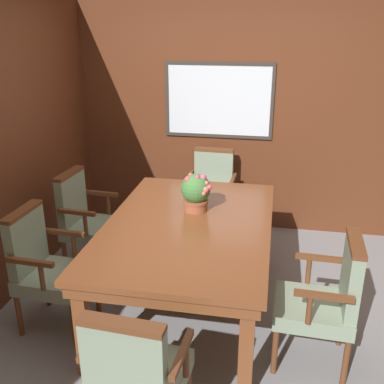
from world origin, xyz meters
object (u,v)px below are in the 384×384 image
(chair_right_near, at_px, (326,298))
(chair_left_near, at_px, (46,265))
(chair_left_far, at_px, (87,218))
(chair_head_far, at_px, (211,191))
(dining_table, at_px, (188,233))
(chair_head_near, at_px, (136,376))
(potted_plant, at_px, (196,191))

(chair_right_near, relative_size, chair_left_near, 1.00)
(chair_left_far, relative_size, chair_head_far, 1.00)
(chair_left_far, height_order, chair_left_near, same)
(dining_table, distance_m, chair_head_near, 1.38)
(chair_head_near, relative_size, chair_right_near, 1.00)
(dining_table, xyz_separation_m, potted_plant, (0.01, 0.26, 0.25))
(dining_table, bearing_deg, chair_left_far, 156.86)
(dining_table, bearing_deg, chair_left_near, -157.93)
(chair_left_far, xyz_separation_m, chair_left_near, (0.04, -0.86, 0.00))
(dining_table, distance_m, chair_head_far, 1.37)
(potted_plant, bearing_deg, dining_table, -92.98)
(dining_table, height_order, potted_plant, potted_plant)
(dining_table, height_order, chair_left_far, chair_left_far)
(chair_left_far, height_order, potted_plant, potted_plant)
(dining_table, relative_size, chair_left_far, 2.05)
(chair_right_near, distance_m, chair_left_near, 2.04)
(dining_table, distance_m, chair_left_near, 1.11)
(potted_plant, bearing_deg, chair_left_far, 169.67)
(potted_plant, bearing_deg, chair_head_near, -90.77)
(chair_head_far, bearing_deg, chair_left_far, -136.34)
(chair_right_near, xyz_separation_m, potted_plant, (-1.01, 0.72, 0.41))
(chair_left_far, xyz_separation_m, chair_head_far, (1.04, 0.91, 0.00))
(chair_head_near, distance_m, chair_left_near, 1.39)
(chair_head_far, distance_m, chair_left_near, 2.03)
(potted_plant, bearing_deg, chair_right_near, -35.34)
(potted_plant, bearing_deg, chair_head_far, 91.64)
(chair_left_near, bearing_deg, chair_head_near, -130.60)
(chair_left_far, relative_size, chair_right_near, 1.00)
(chair_left_far, bearing_deg, chair_left_near, -173.11)
(dining_table, relative_size, potted_plant, 6.04)
(chair_left_far, height_order, chair_head_near, same)
(chair_head_far, bearing_deg, chair_head_near, -87.27)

